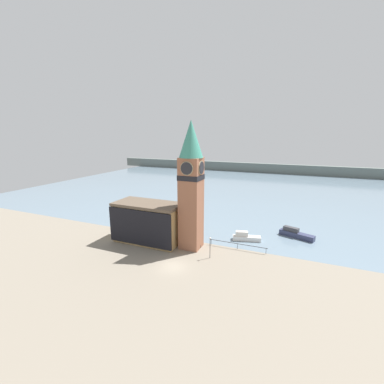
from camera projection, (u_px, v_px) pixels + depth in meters
The scene contains 10 objects.
ground_plane at pixel (173, 267), 40.76m from camera, with size 160.00×160.00×0.00m, color gray.
water at pixel (252, 186), 104.17m from camera, with size 160.00×120.00×0.00m.
far_shoreline at pixel (265, 168), 139.58m from camera, with size 180.00×3.00×5.00m.
pier_railing at pixel (238, 244), 46.80m from camera, with size 10.73×0.08×1.09m.
clock_tower at pixel (191, 183), 45.18m from camera, with size 4.18×4.18×22.97m.
pier_building at pixel (148, 222), 49.71m from camera, with size 13.16×6.47×7.76m.
boat_near at pixel (245, 237), 50.72m from camera, with size 5.60×2.78×1.85m.
boat_far at pixel (296, 234), 52.22m from camera, with size 6.94×3.72×1.93m.
mooring_bollard_near at pixel (200, 246), 47.40m from camera, with size 0.26×0.26×0.59m.
lamp_post at pixel (210, 243), 43.09m from camera, with size 0.32×0.32×3.74m.
Camera 1 is at (17.11, -33.09, 20.58)m, focal length 24.00 mm.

